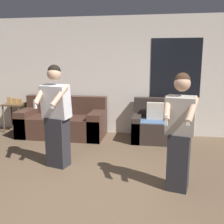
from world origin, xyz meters
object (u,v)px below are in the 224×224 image
object	(u,v)px
couch	(63,122)
armchair	(155,126)
person_left	(56,117)
side_table	(15,108)
person_right	(180,132)

from	to	relation	value
couch	armchair	world-z (taller)	armchair
armchair	person_left	world-z (taller)	person_left
couch	side_table	bearing A→B (deg)	171.46
armchair	side_table	world-z (taller)	armchair
side_table	person_left	size ratio (longest dim) A/B	0.50
side_table	person_right	xyz separation A→B (m)	(3.71, -2.40, 0.23)
person_right	person_left	bearing A→B (deg)	165.02
couch	side_table	world-z (taller)	couch
person_right	couch	bearing A→B (deg)	137.50
couch	armchair	xyz separation A→B (m)	(2.09, 0.02, 0.00)
couch	side_table	distance (m)	1.34
armchair	person_right	distance (m)	2.30
couch	person_right	size ratio (longest dim) A/B	1.22
person_left	side_table	bearing A→B (deg)	133.76
armchair	side_table	bearing A→B (deg)	177.02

